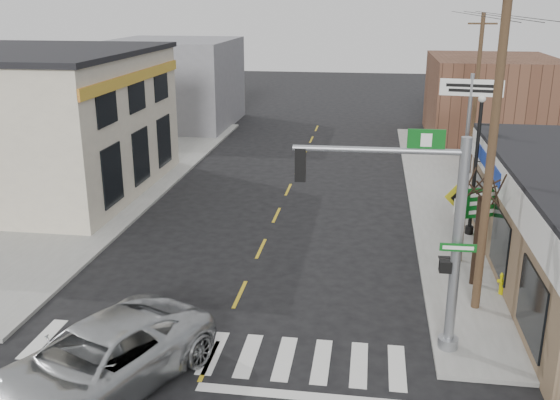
# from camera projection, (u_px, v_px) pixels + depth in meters

# --- Properties ---
(ground) EXTENTS (140.00, 140.00, 0.00)m
(ground) POSITION_uv_depth(u_px,v_px,m) (209.00, 361.00, 16.78)
(ground) COLOR black
(ground) RESTS_ON ground
(sidewalk_right) EXTENTS (6.00, 38.00, 0.13)m
(sidewalk_right) POSITION_uv_depth(u_px,v_px,m) (479.00, 216.00, 27.75)
(sidewalk_right) COLOR gray
(sidewalk_right) RESTS_ON ground
(sidewalk_left) EXTENTS (6.00, 38.00, 0.13)m
(sidewalk_left) POSITION_uv_depth(u_px,v_px,m) (97.00, 198.00, 30.25)
(sidewalk_left) COLOR gray
(sidewalk_left) RESTS_ON ground
(center_line) EXTENTS (0.12, 56.00, 0.01)m
(center_line) POSITION_uv_depth(u_px,v_px,m) (261.00, 248.00, 24.31)
(center_line) COLOR gold
(center_line) RESTS_ON ground
(crosswalk) EXTENTS (11.00, 2.20, 0.01)m
(crosswalk) POSITION_uv_depth(u_px,v_px,m) (213.00, 352.00, 17.16)
(crosswalk) COLOR silver
(crosswalk) RESTS_ON ground
(left_building) EXTENTS (12.00, 12.00, 6.80)m
(left_building) POSITION_uv_depth(u_px,v_px,m) (22.00, 124.00, 30.72)
(left_building) COLOR beige
(left_building) RESTS_ON ground
(bldg_distant_right) EXTENTS (8.00, 10.00, 5.60)m
(bldg_distant_right) POSITION_uv_depth(u_px,v_px,m) (490.00, 99.00, 42.50)
(bldg_distant_right) COLOR brown
(bldg_distant_right) RESTS_ON ground
(bldg_distant_left) EXTENTS (9.00, 10.00, 6.40)m
(bldg_distant_left) POSITION_uv_depth(u_px,v_px,m) (173.00, 83.00, 47.45)
(bldg_distant_left) COLOR gray
(bldg_distant_left) RESTS_ON ground
(suv) EXTENTS (5.25, 6.94, 1.75)m
(suv) POSITION_uv_depth(u_px,v_px,m) (97.00, 362.00, 15.12)
(suv) COLOR #A7AAAD
(suv) RESTS_ON ground
(traffic_signal_pole) EXTENTS (4.80, 0.38, 6.08)m
(traffic_signal_pole) POSITION_uv_depth(u_px,v_px,m) (430.00, 223.00, 16.18)
(traffic_signal_pole) COLOR gray
(traffic_signal_pole) RESTS_ON sidewalk_right
(guide_sign) EXTENTS (1.75, 0.14, 3.07)m
(guide_sign) POSITION_uv_depth(u_px,v_px,m) (485.00, 211.00, 22.17)
(guide_sign) COLOR #4C3723
(guide_sign) RESTS_ON sidewalk_right
(fire_hydrant) EXTENTS (0.24, 0.24, 0.76)m
(fire_hydrant) POSITION_uv_depth(u_px,v_px,m) (503.00, 282.00, 20.17)
(fire_hydrant) COLOR #C0B600
(fire_hydrant) RESTS_ON sidewalk_right
(ped_crossing_sign) EXTENTS (1.02, 0.07, 2.63)m
(ped_crossing_sign) POSITION_uv_depth(u_px,v_px,m) (457.00, 204.00, 23.41)
(ped_crossing_sign) COLOR gray
(ped_crossing_sign) RESTS_ON sidewalk_right
(lamp_post) EXTENTS (0.73, 0.58, 5.66)m
(lamp_post) POSITION_uv_depth(u_px,v_px,m) (478.00, 156.00, 24.50)
(lamp_post) COLOR black
(lamp_post) RESTS_ON sidewalk_right
(dance_center_sign) EXTENTS (2.80, 0.18, 5.96)m
(dance_center_sign) POSITION_uv_depth(u_px,v_px,m) (470.00, 105.00, 28.43)
(dance_center_sign) COLOR gray
(dance_center_sign) RESTS_ON sidewalk_right
(bare_tree) EXTENTS (2.32, 2.32, 4.64)m
(bare_tree) POSITION_uv_depth(u_px,v_px,m) (483.00, 180.00, 19.92)
(bare_tree) COLOR black
(bare_tree) RESTS_ON sidewalk_right
(shrub_front) EXTENTS (1.23, 1.23, 0.92)m
(shrub_front) POSITION_uv_depth(u_px,v_px,m) (553.00, 301.00, 18.84)
(shrub_front) COLOR #153218
(shrub_front) RESTS_ON sidewalk_right
(shrub_back) EXTENTS (1.12, 1.12, 0.84)m
(shrub_back) POSITION_uv_depth(u_px,v_px,m) (488.00, 236.00, 24.11)
(shrub_back) COLOR black
(shrub_back) RESTS_ON sidewalk_right
(utility_pole_near) EXTENTS (1.72, 0.26, 9.90)m
(utility_pole_near) POSITION_uv_depth(u_px,v_px,m) (492.00, 148.00, 17.88)
(utility_pole_near) COLOR #4C3724
(utility_pole_near) RESTS_ON sidewalk_right
(utility_pole_far) EXTENTS (1.48, 0.22, 8.50)m
(utility_pole_far) POSITION_uv_depth(u_px,v_px,m) (476.00, 93.00, 33.16)
(utility_pole_far) COLOR #463A23
(utility_pole_far) RESTS_ON sidewalk_right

